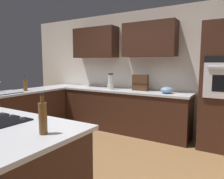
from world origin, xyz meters
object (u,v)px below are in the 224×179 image
object	(u,v)px
sink_unit	(2,92)
spice_rack	(140,83)
mixing_bowl	(167,90)
blender	(111,82)
second_bottle	(43,117)
dish_soap_bottle	(25,85)

from	to	relation	value
sink_unit	spice_rack	size ratio (longest dim) A/B	2.09
sink_unit	mixing_bowl	bearing A→B (deg)	-148.64
blender	sink_unit	bearing A→B (deg)	48.81
blender	mixing_bowl	bearing A→B (deg)	-180.00
mixing_bowl	second_bottle	world-z (taller)	second_bottle
blender	spice_rack	world-z (taller)	blender
mixing_bowl	dish_soap_bottle	world-z (taller)	dish_soap_bottle
spice_rack	dish_soap_bottle	bearing A→B (deg)	32.27
mixing_bowl	second_bottle	distance (m)	2.81
sink_unit	dish_soap_bottle	bearing A→B (deg)	-96.95
dish_soap_bottle	second_bottle	size ratio (longest dim) A/B	0.93
blender	spice_rack	size ratio (longest dim) A/B	1.04
spice_rack	sink_unit	bearing A→B (deg)	40.18
sink_unit	spice_rack	distance (m)	2.72
dish_soap_bottle	spice_rack	bearing A→B (deg)	-147.73
dish_soap_bottle	second_bottle	world-z (taller)	second_bottle
mixing_bowl	dish_soap_bottle	bearing A→B (deg)	23.75
spice_rack	second_bottle	xyz separation A→B (m)	(-0.43, 2.93, -0.03)
spice_rack	dish_soap_bottle	xyz separation A→B (m)	(2.02, 1.28, -0.04)
blender	second_bottle	world-z (taller)	blender
mixing_bowl	spice_rack	distance (m)	0.62
blender	second_bottle	xyz separation A→B (m)	(-1.08, 2.80, -0.01)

